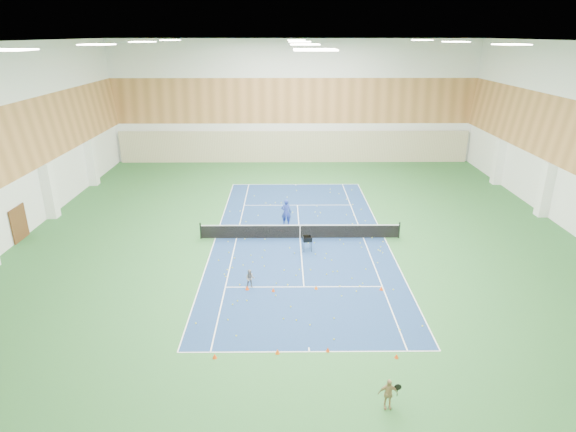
{
  "coord_description": "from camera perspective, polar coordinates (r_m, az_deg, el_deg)",
  "views": [
    {
      "loc": [
        -1.03,
        -28.58,
        12.42
      ],
      "look_at": [
        -0.79,
        -1.18,
        2.0
      ],
      "focal_mm": 30.0,
      "sensor_mm": 36.0,
      "label": 1
    }
  ],
  "objects": [
    {
      "name": "tennis_net",
      "position": [
        30.96,
        1.44,
        -1.72
      ],
      "size": [
        12.8,
        0.1,
        1.1
      ],
      "primitive_type": null,
      "color": "black",
      "rests_on": "ground"
    },
    {
      "name": "child_apron",
      "position": [
        18.3,
        11.77,
        -19.93
      ],
      "size": [
        0.7,
        0.3,
        1.2
      ],
      "primitive_type": "imported",
      "rotation": [
        0.0,
        0.0,
        -0.01
      ],
      "color": "#A2885C",
      "rests_on": "ground"
    },
    {
      "name": "cone_base_b",
      "position": [
        20.67,
        -1.25,
        -15.74
      ],
      "size": [
        0.2,
        0.2,
        0.21
      ],
      "primitive_type": "cone",
      "color": "#FF5C0D",
      "rests_on": "ground"
    },
    {
      "name": "cone_base_a",
      "position": [
        20.64,
        -8.68,
        -16.07
      ],
      "size": [
        0.19,
        0.19,
        0.21
      ],
      "primitive_type": "cone",
      "color": "#F7440D",
      "rests_on": "ground"
    },
    {
      "name": "cone_svc_b",
      "position": [
        24.98,
        -1.76,
        -8.74
      ],
      "size": [
        0.18,
        0.18,
        0.2
      ],
      "primitive_type": "cone",
      "color": "#DA410B",
      "rests_on": "ground"
    },
    {
      "name": "room_shell",
      "position": [
        29.31,
        1.54,
        8.16
      ],
      "size": [
        36.0,
        40.0,
        12.0
      ],
      "primitive_type": null,
      "color": "white",
      "rests_on": "ground"
    },
    {
      "name": "court_surface",
      "position": [
        31.17,
        1.43,
        -2.65
      ],
      "size": [
        10.97,
        23.77,
        0.01
      ],
      "primitive_type": "cube",
      "color": "navy",
      "rests_on": "ground"
    },
    {
      "name": "child_court",
      "position": [
        25.24,
        -4.51,
        -7.42
      ],
      "size": [
        0.5,
        0.4,
        1.01
      ],
      "primitive_type": "imported",
      "rotation": [
        0.0,
        0.0,
        -0.03
      ],
      "color": "gray",
      "rests_on": "ground"
    },
    {
      "name": "cone_svc_a",
      "position": [
        25.21,
        -4.86,
        -8.47
      ],
      "size": [
        0.21,
        0.21,
        0.23
      ],
      "primitive_type": "cone",
      "color": "#FF450D",
      "rests_on": "ground"
    },
    {
      "name": "tennis_balls_scatter",
      "position": [
        31.16,
        1.43,
        -2.58
      ],
      "size": [
        10.57,
        22.77,
        0.07
      ],
      "primitive_type": null,
      "color": "yellow",
      "rests_on": "ground"
    },
    {
      "name": "wood_cladding",
      "position": [
        28.93,
        1.58,
        12.03
      ],
      "size": [
        36.0,
        40.0,
        8.0
      ],
      "primitive_type": null,
      "color": "#B47943",
      "rests_on": "room_shell"
    },
    {
      "name": "cone_base_d",
      "position": [
        20.91,
        12.74,
        -15.88
      ],
      "size": [
        0.18,
        0.18,
        0.19
      ],
      "primitive_type": "cone",
      "color": "#FF450D",
      "rests_on": "ground"
    },
    {
      "name": "ball_cart",
      "position": [
        29.27,
        2.28,
        -3.26
      ],
      "size": [
        0.62,
        0.62,
        0.96
      ],
      "primitive_type": null,
      "rotation": [
        0.0,
        0.0,
        0.13
      ],
      "color": "black",
      "rests_on": "ground"
    },
    {
      "name": "cone_svc_c",
      "position": [
        25.23,
        3.35,
        -8.44
      ],
      "size": [
        0.19,
        0.19,
        0.21
      ],
      "primitive_type": "cone",
      "color": "#FF640D",
      "rests_on": "ground"
    },
    {
      "name": "ground",
      "position": [
        31.18,
        1.43,
        -2.66
      ],
      "size": [
        40.0,
        40.0,
        0.0
      ],
      "primitive_type": "plane",
      "color": "#285F2B",
      "rests_on": "ground"
    },
    {
      "name": "door_left_b",
      "position": [
        35.07,
        -29.26,
        -0.77
      ],
      "size": [
        0.08,
        1.8,
        2.2
      ],
      "primitive_type": "cube",
      "color": "#593319",
      "rests_on": "ground"
    },
    {
      "name": "back_curtain",
      "position": [
        49.53,
        0.71,
        8.21
      ],
      "size": [
        35.4,
        0.16,
        3.2
      ],
      "primitive_type": "cube",
      "color": "#C6B793",
      "rests_on": "ground"
    },
    {
      "name": "cone_svc_d",
      "position": [
        25.55,
        11.02,
        -8.39
      ],
      "size": [
        0.21,
        0.21,
        0.23
      ],
      "primitive_type": "cone",
      "color": "#E33B0B",
      "rests_on": "ground"
    },
    {
      "name": "cone_base_c",
      "position": [
        20.85,
        4.74,
        -15.49
      ],
      "size": [
        0.18,
        0.18,
        0.19
      ],
      "primitive_type": "cone",
      "color": "#D63E0B",
      "rests_on": "ground"
    },
    {
      "name": "coach",
      "position": [
        32.97,
        -0.23,
        0.44
      ],
      "size": [
        0.72,
        0.52,
        1.87
      ],
      "primitive_type": "imported",
      "rotation": [
        0.0,
        0.0,
        3.04
      ],
      "color": "navy",
      "rests_on": "ground"
    },
    {
      "name": "ceiling_light_grid",
      "position": [
        28.6,
        1.66,
        19.82
      ],
      "size": [
        21.4,
        25.4,
        0.06
      ],
      "primitive_type": null,
      "color": "white",
      "rests_on": "room_shell"
    }
  ]
}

